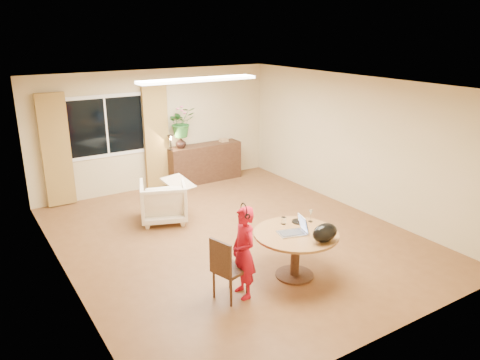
{
  "coord_description": "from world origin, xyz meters",
  "views": [
    {
      "loc": [
        -3.85,
        -6.26,
        3.46
      ],
      "look_at": [
        -0.01,
        -0.2,
        1.09
      ],
      "focal_mm": 35.0,
      "sensor_mm": 36.0,
      "label": 1
    }
  ],
  "objects_px": {
    "dining_chair": "(230,267)",
    "armchair": "(163,201)",
    "dining_table": "(296,242)",
    "child": "(244,253)",
    "sideboard": "(205,163)"
  },
  "relations": [
    {
      "from": "dining_table",
      "to": "armchair",
      "type": "height_order",
      "value": "armchair"
    },
    {
      "from": "dining_chair",
      "to": "child",
      "type": "distance_m",
      "value": 0.27
    },
    {
      "from": "sideboard",
      "to": "dining_table",
      "type": "bearing_deg",
      "value": -102.23
    },
    {
      "from": "dining_table",
      "to": "sideboard",
      "type": "xyz_separation_m",
      "value": [
        1.0,
        4.6,
        -0.1
      ]
    },
    {
      "from": "armchair",
      "to": "child",
      "type": "bearing_deg",
      "value": 108.24
    },
    {
      "from": "dining_chair",
      "to": "armchair",
      "type": "height_order",
      "value": "dining_chair"
    },
    {
      "from": "dining_table",
      "to": "sideboard",
      "type": "distance_m",
      "value": 4.71
    },
    {
      "from": "dining_chair",
      "to": "child",
      "type": "xyz_separation_m",
      "value": [
        0.18,
        -0.05,
        0.19
      ]
    },
    {
      "from": "dining_table",
      "to": "armchair",
      "type": "bearing_deg",
      "value": 104.92
    },
    {
      "from": "dining_table",
      "to": "armchair",
      "type": "distance_m",
      "value": 3.02
    },
    {
      "from": "dining_table",
      "to": "dining_chair",
      "type": "distance_m",
      "value": 1.08
    },
    {
      "from": "dining_table",
      "to": "dining_chair",
      "type": "bearing_deg",
      "value": 178.97
    },
    {
      "from": "child",
      "to": "armchair",
      "type": "xyz_separation_m",
      "value": [
        0.12,
        2.94,
        -0.25
      ]
    },
    {
      "from": "sideboard",
      "to": "armchair",
      "type": "bearing_deg",
      "value": -136.41
    },
    {
      "from": "child",
      "to": "sideboard",
      "type": "relative_size",
      "value": 0.72
    }
  ]
}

